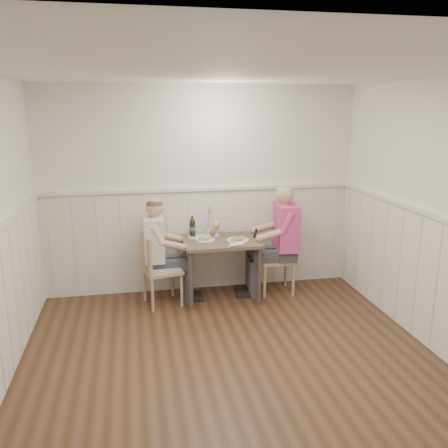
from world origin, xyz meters
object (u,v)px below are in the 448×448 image
man_in_pink (282,248)px  diner_cream (158,259)px  beer_bottle (192,227)px  chair_left (158,267)px  grass_vase (208,221)px  chair_right (280,255)px  dining_table (221,248)px

man_in_pink → diner_cream: 1.56m
man_in_pink → beer_bottle: man_in_pink is taller
man_in_pink → diner_cream: size_ratio=1.08×
man_in_pink → beer_bottle: (-1.11, 0.23, 0.27)m
chair_left → grass_vase: grass_vase is taller
chair_right → man_in_pink: bearing=-84.0°
chair_left → diner_cream: bearing=86.4°
man_in_pink → dining_table: bearing=-179.8°
man_in_pink → diner_cream: man_in_pink is taller
chair_right → diner_cream: diner_cream is taller
dining_table → grass_vase: 0.40m
chair_left → diner_cream: (0.01, 0.08, 0.07)m
dining_table → grass_vase: size_ratio=2.31×
man_in_pink → diner_cream: bearing=179.5°
dining_table → chair_left: (-0.78, -0.07, -0.17)m
chair_left → diner_cream: diner_cream is taller
chair_right → chair_left: bearing=-175.8°
man_in_pink → grass_vase: 1.00m
dining_table → man_in_pink: (0.79, 0.00, -0.05)m
chair_left → dining_table: bearing=4.9°
chair_left → man_in_pink: size_ratio=0.62×
chair_right → diner_cream: (-1.56, -0.03, 0.06)m
diner_cream → beer_bottle: size_ratio=5.01×
chair_right → beer_bottle: beer_bottle is taller
beer_bottle → grass_vase: 0.21m
chair_right → beer_bottle: bearing=170.6°
diner_cream → chair_left: bearing=-93.6°
diner_cream → grass_vase: diner_cream is taller
dining_table → chair_right: size_ratio=1.02×
chair_right → grass_vase: grass_vase is taller
chair_right → grass_vase: 1.02m
chair_right → grass_vase: bearing=166.6°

